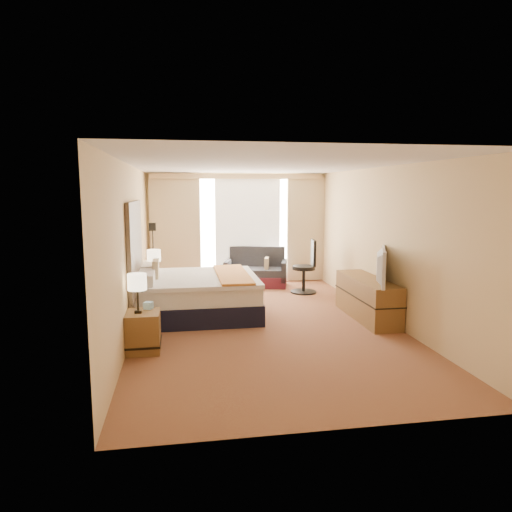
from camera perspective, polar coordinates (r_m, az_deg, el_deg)
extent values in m
cube|color=maroon|center=(7.72, 0.90, -8.35)|extent=(4.20, 7.00, 0.02)
cube|color=silver|center=(7.41, 0.95, 11.30)|extent=(4.20, 7.00, 0.02)
cube|color=#D8B984|center=(10.90, -2.39, 3.47)|extent=(4.20, 0.02, 2.60)
cube|color=#D8B984|center=(4.11, 9.77, -4.61)|extent=(4.20, 0.02, 2.60)
cube|color=#D8B984|center=(7.38, -15.34, 0.90)|extent=(0.02, 7.00, 2.60)
cube|color=#D8B984|center=(8.10, 15.71, 1.52)|extent=(0.02, 7.00, 2.60)
cube|color=black|center=(7.57, -14.88, 0.95)|extent=(0.06, 1.85, 1.50)
cube|color=brown|center=(6.54, -13.90, -9.16)|extent=(0.45, 0.52, 0.55)
cube|color=brown|center=(8.96, -12.69, -4.41)|extent=(0.45, 0.52, 0.55)
cube|color=brown|center=(8.15, 13.72, -5.15)|extent=(0.50, 1.80, 0.70)
cube|color=white|center=(10.90, -1.07, 3.59)|extent=(2.30, 0.02, 2.30)
cube|color=#CCB58F|center=(10.70, -10.05, 3.11)|extent=(1.15, 0.09, 2.50)
cube|color=#CCB58F|center=(11.11, 6.18, 3.37)|extent=(0.90, 0.09, 2.50)
cube|color=white|center=(10.87, -1.03, 3.31)|extent=(1.55, 0.04, 2.50)
cube|color=#D8B984|center=(10.71, -2.32, 9.92)|extent=(4.00, 0.16, 0.12)
cube|color=black|center=(8.22, -7.22, -6.13)|extent=(2.08, 1.88, 0.35)
cube|color=white|center=(8.15, -7.26, -3.94)|extent=(2.03, 1.83, 0.30)
cube|color=white|center=(8.12, -6.72, -2.73)|extent=(1.90, 1.90, 0.07)
cube|color=#C9772E|center=(8.15, -2.97, -2.29)|extent=(0.54, 1.90, 0.04)
cube|color=white|center=(7.66, -13.61, -2.63)|extent=(0.28, 0.77, 0.18)
cube|color=white|center=(8.56, -13.18, -1.49)|extent=(0.28, 0.77, 0.18)
cube|color=beige|center=(8.09, -12.42, -1.73)|extent=(0.10, 0.42, 0.36)
cube|color=#561823|center=(10.63, -0.02, -3.04)|extent=(1.56, 1.10, 0.25)
cube|color=#2F3035|center=(10.54, -0.05, -1.99)|extent=(1.43, 0.93, 0.16)
cube|color=#2F3035|center=(10.84, 0.15, -0.24)|extent=(1.30, 0.48, 0.56)
cube|color=#2F3035|center=(10.67, -3.53, -1.71)|extent=(0.30, 0.76, 0.45)
cube|color=#2F3035|center=(10.54, 3.54, -1.84)|extent=(0.30, 0.76, 0.45)
cube|color=beige|center=(10.49, 1.33, -1.09)|extent=(0.17, 0.36, 0.32)
cube|color=black|center=(9.85, -12.55, -4.84)|extent=(0.19, 0.19, 0.02)
cylinder|color=black|center=(9.71, -12.68, -0.83)|extent=(0.02, 0.02, 1.37)
cube|color=black|center=(9.63, -12.82, 3.58)|extent=(0.14, 0.14, 0.16)
cylinder|color=black|center=(9.98, 5.95, -4.47)|extent=(0.56, 0.56, 0.03)
cylinder|color=black|center=(9.92, 5.98, -2.93)|extent=(0.07, 0.07, 0.50)
cylinder|color=black|center=(9.88, 6.00, -1.46)|extent=(0.49, 0.49, 0.08)
cube|color=black|center=(9.85, 7.19, 0.40)|extent=(0.12, 0.45, 0.56)
cube|color=black|center=(6.44, -14.51, -6.75)|extent=(0.09, 0.09, 0.04)
cylinder|color=black|center=(6.40, -14.57, -5.20)|extent=(0.03, 0.03, 0.32)
cylinder|color=beige|center=(6.35, -14.65, -3.15)|extent=(0.26, 0.26, 0.22)
cube|color=black|center=(8.89, -12.57, -2.57)|extent=(0.09, 0.09, 0.04)
cylinder|color=black|center=(8.86, -12.60, -1.43)|extent=(0.03, 0.03, 0.32)
cylinder|color=beige|center=(8.82, -12.65, 0.06)|extent=(0.26, 0.26, 0.22)
cube|color=#94C7E5|center=(6.61, -13.31, -6.04)|extent=(0.14, 0.14, 0.10)
cube|color=black|center=(8.78, -12.39, -2.60)|extent=(0.20, 0.17, 0.07)
imported|color=black|center=(7.61, 14.86, -1.21)|extent=(0.53, 0.98, 0.58)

